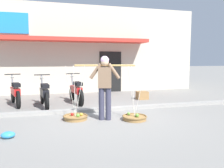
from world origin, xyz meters
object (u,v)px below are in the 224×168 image
Objects in this scene: motorcycle_nearest_shop at (15,93)px; plastic_litter_bag at (8,135)px; fruit_basket_left_side at (135,117)px; motorcycle_second_in_row at (44,94)px; motorcycle_third_in_row at (76,91)px; fruit_basket_right_side at (76,117)px; fruit_vendor at (105,83)px; wooden_crate at (142,95)px.

plastic_litter_bag is at bearing -84.79° from motorcycle_nearest_shop.
fruit_basket_left_side is 3.34m from motorcycle_second_in_row.
plastic_litter_bag is at bearing -117.60° from motorcycle_third_in_row.
fruit_basket_left_side is 0.80× the size of motorcycle_third_in_row.
fruit_basket_left_side reaches higher than plastic_litter_bag.
fruit_basket_right_side is 1.85m from plastic_litter_bag.
motorcycle_third_in_row is (-0.47, 2.53, -0.52)m from fruit_vendor.
fruit_basket_right_side reaches higher than motorcycle_second_in_row.
motorcycle_second_in_row is 6.48× the size of plastic_litter_bag.
motorcycle_nearest_shop is at bearing 138.76° from fruit_basket_left_side.
motorcycle_second_in_row is 3.09m from plastic_litter_bag.
wooden_crate is (2.21, 2.68, -0.82)m from fruit_vendor.
fruit_basket_left_side is 0.82× the size of motorcycle_nearest_shop.
motorcycle_third_in_row is (0.29, 2.30, 0.38)m from fruit_basket_right_side.
fruit_vendor is 2.58m from plastic_litter_bag.
plastic_litter_bag is (-3.00, -0.64, -0.00)m from fruit_basket_left_side.
fruit_basket_left_side reaches higher than motorcycle_third_in_row.
fruit_basket_right_side is 0.80× the size of motorcycle_third_in_row.
motorcycle_nearest_shop is 1.13m from motorcycle_second_in_row.
motorcycle_second_in_row is at bearing 134.89° from fruit_basket_left_side.
motorcycle_third_in_row is at bearing -176.79° from wooden_crate.
motorcycle_third_in_row is (-1.23, 2.76, 0.38)m from fruit_basket_left_side.
motorcycle_third_in_row is at bearing 100.53° from fruit_vendor.
motorcycle_second_in_row reaches higher than wooden_crate.
motorcycle_nearest_shop is at bearing 95.21° from plastic_litter_bag.
wooden_crate is at bearing 38.54° from plastic_litter_bag.
fruit_vendor reaches higher than fruit_basket_left_side.
fruit_vendor is at bearing -46.26° from motorcycle_nearest_shop.
fruit_basket_left_side reaches higher than motorcycle_second_in_row.
fruit_basket_left_side is at bearing -45.11° from motorcycle_second_in_row.
plastic_litter_bag is (0.32, -3.56, -0.38)m from motorcycle_nearest_shop.
fruit_basket_left_side is 5.18× the size of plastic_litter_bag.
wooden_crate is at bearing 3.21° from motorcycle_third_in_row.
fruit_vendor is at bearing 163.07° from fruit_basket_left_side.
fruit_basket_left_side is (0.76, -0.23, -0.90)m from fruit_vendor.
fruit_basket_left_side is 3.30× the size of wooden_crate.
motorcycle_third_in_row is at bearing 19.87° from motorcycle_second_in_row.
fruit_basket_left_side reaches higher than motorcycle_nearest_shop.
fruit_vendor is 3.76m from motorcycle_nearest_shop.
fruit_vendor is 0.93× the size of motorcycle_third_in_row.
fruit_basket_left_side is 1.00× the size of fruit_basket_right_side.
wooden_crate is (2.68, 0.15, -0.29)m from motorcycle_third_in_row.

